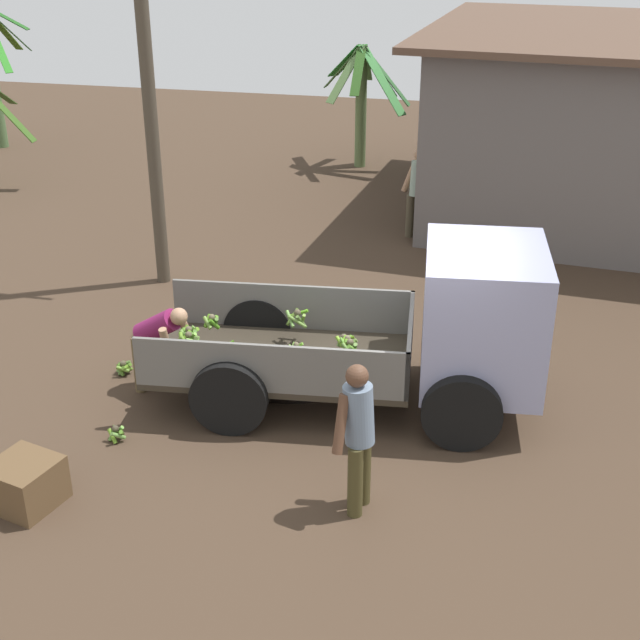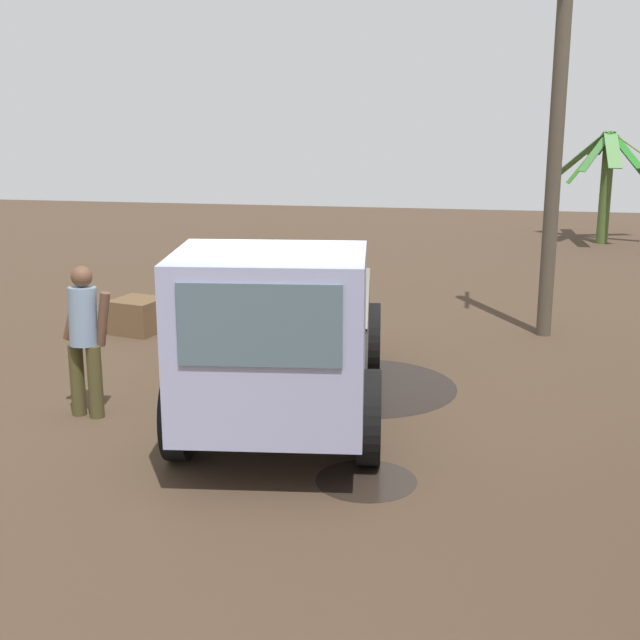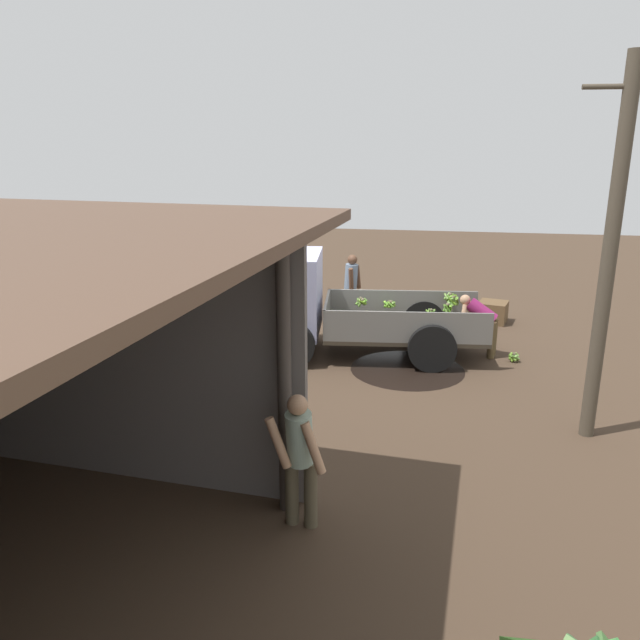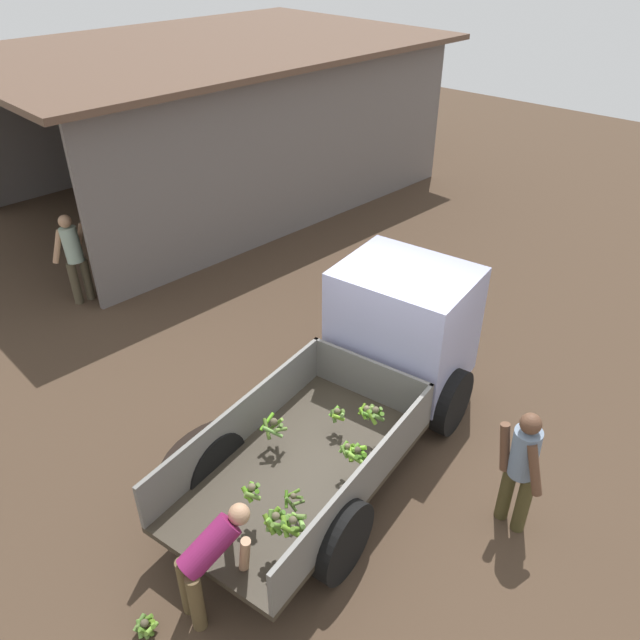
{
  "view_description": "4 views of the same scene",
  "coord_description": "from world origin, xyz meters",
  "px_view_note": "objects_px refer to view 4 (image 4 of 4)",
  "views": [
    {
      "loc": [
        1.2,
        -9.39,
        5.74
      ],
      "look_at": [
        -0.84,
        -0.36,
        1.29
      ],
      "focal_mm": 50.0,
      "sensor_mm": 36.0,
      "label": 1
    },
    {
      "loc": [
        8.59,
        1.95,
        3.49
      ],
      "look_at": [
        0.31,
        0.6,
        1.29
      ],
      "focal_mm": 50.0,
      "sensor_mm": 36.0,
      "label": 2
    },
    {
      "loc": [
        -1.74,
        12.17,
        4.27
      ],
      "look_at": [
        0.18,
        0.86,
        0.91
      ],
      "focal_mm": 35.0,
      "sensor_mm": 36.0,
      "label": 3
    },
    {
      "loc": [
        -5.1,
        -3.45,
        5.93
      ],
      "look_at": [
        0.19,
        1.05,
        1.36
      ],
      "focal_mm": 35.0,
      "sensor_mm": 36.0,
      "label": 4
    }
  ],
  "objects_px": {
    "person_bystander_near_shed": "(74,255)",
    "person_worker_loading": "(209,559)",
    "cargo_truck": "(383,353)",
    "banana_bunch_on_ground_1": "(146,626)",
    "person_foreground_visitor": "(521,466)"
  },
  "relations": [
    {
      "from": "person_bystander_near_shed",
      "to": "person_worker_loading",
      "type": "bearing_deg",
      "value": 166.7
    },
    {
      "from": "cargo_truck",
      "to": "banana_bunch_on_ground_1",
      "type": "relative_size",
      "value": 20.28
    },
    {
      "from": "person_foreground_visitor",
      "to": "person_worker_loading",
      "type": "height_order",
      "value": "person_foreground_visitor"
    },
    {
      "from": "person_worker_loading",
      "to": "person_bystander_near_shed",
      "type": "xyz_separation_m",
      "value": [
        2.46,
        6.35,
        0.17
      ]
    },
    {
      "from": "person_worker_loading",
      "to": "banana_bunch_on_ground_1",
      "type": "relative_size",
      "value": 5.16
    },
    {
      "from": "cargo_truck",
      "to": "person_worker_loading",
      "type": "distance_m",
      "value": 3.46
    },
    {
      "from": "person_worker_loading",
      "to": "banana_bunch_on_ground_1",
      "type": "distance_m",
      "value": 0.95
    },
    {
      "from": "person_foreground_visitor",
      "to": "person_worker_loading",
      "type": "distance_m",
      "value": 3.39
    },
    {
      "from": "person_worker_loading",
      "to": "cargo_truck",
      "type": "bearing_deg",
      "value": 20.61
    },
    {
      "from": "person_worker_loading",
      "to": "banana_bunch_on_ground_1",
      "type": "height_order",
      "value": "person_worker_loading"
    },
    {
      "from": "person_foreground_visitor",
      "to": "banana_bunch_on_ground_1",
      "type": "bearing_deg",
      "value": -20.36
    },
    {
      "from": "cargo_truck",
      "to": "person_bystander_near_shed",
      "type": "relative_size",
      "value": 2.95
    },
    {
      "from": "person_bystander_near_shed",
      "to": "banana_bunch_on_ground_1",
      "type": "bearing_deg",
      "value": 160.76
    },
    {
      "from": "cargo_truck",
      "to": "banana_bunch_on_ground_1",
      "type": "xyz_separation_m",
      "value": [
        -4.05,
        -0.12,
        -0.96
      ]
    },
    {
      "from": "person_foreground_visitor",
      "to": "person_worker_loading",
      "type": "relative_size",
      "value": 1.35
    }
  ]
}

